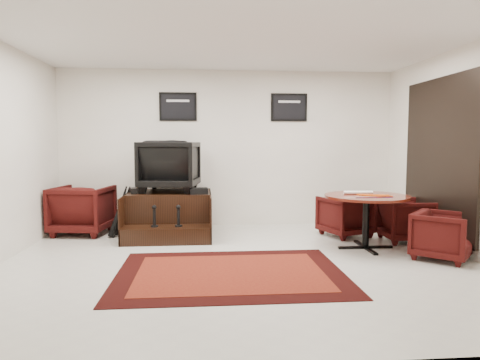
# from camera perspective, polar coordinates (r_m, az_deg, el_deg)

# --- Properties ---
(ground) EXTENTS (6.00, 6.00, 0.00)m
(ground) POSITION_cam_1_polar(r_m,az_deg,el_deg) (5.49, 0.02, -11.00)
(ground) COLOR beige
(ground) RESTS_ON ground
(room_shell) EXTENTS (6.02, 5.02, 2.81)m
(room_shell) POSITION_cam_1_polar(r_m,az_deg,el_deg) (5.45, 4.23, 7.85)
(room_shell) COLOR white
(room_shell) RESTS_ON ground
(area_rug) EXTENTS (2.62, 1.97, 0.01)m
(area_rug) POSITION_cam_1_polar(r_m,az_deg,el_deg) (5.07, -1.26, -12.29)
(area_rug) COLOR black
(area_rug) RESTS_ON ground
(shine_podium) EXTENTS (1.36, 1.40, 0.70)m
(shine_podium) POSITION_cam_1_polar(r_m,az_deg,el_deg) (7.15, -9.36, -4.64)
(shine_podium) COLOR black
(shine_podium) RESTS_ON ground
(shine_chair) EXTENTS (1.02, 0.97, 0.94)m
(shine_chair) POSITION_cam_1_polar(r_m,az_deg,el_deg) (7.20, -9.36, 2.20)
(shine_chair) COLOR black
(shine_chair) RESTS_ON shine_podium
(shoes_pair) EXTENTS (0.27, 0.30, 0.09)m
(shoes_pair) POSITION_cam_1_polar(r_m,az_deg,el_deg) (7.06, -13.55, -1.37)
(shoes_pair) COLOR black
(shoes_pair) RESTS_ON shine_podium
(polish_kit) EXTENTS (0.29, 0.22, 0.10)m
(polish_kit) POSITION_cam_1_polar(r_m,az_deg,el_deg) (6.81, -5.51, -1.47)
(polish_kit) COLOR black
(polish_kit) RESTS_ON shine_podium
(umbrella_black) EXTENTS (0.32, 0.12, 0.85)m
(umbrella_black) POSITION_cam_1_polar(r_m,az_deg,el_deg) (7.08, -15.84, -4.00)
(umbrella_black) COLOR black
(umbrella_black) RESTS_ON ground
(umbrella_hooked) EXTENTS (0.31, 0.12, 0.83)m
(umbrella_hooked) POSITION_cam_1_polar(r_m,az_deg,el_deg) (7.27, -15.39, -3.87)
(umbrella_hooked) COLOR black
(umbrella_hooked) RESTS_ON ground
(armchair_side) EXTENTS (0.98, 0.94, 0.89)m
(armchair_side) POSITION_cam_1_polar(r_m,az_deg,el_deg) (7.55, -20.25, -3.43)
(armchair_side) COLOR black
(armchair_side) RESTS_ON ground
(meeting_table) EXTENTS (1.18, 1.18, 0.77)m
(meeting_table) POSITION_cam_1_polar(r_m,az_deg,el_deg) (6.34, 16.51, -2.78)
(meeting_table) COLOR #46140A
(meeting_table) RESTS_ON ground
(table_chair_back) EXTENTS (0.88, 0.86, 0.72)m
(table_chair_back) POSITION_cam_1_polar(r_m,az_deg,el_deg) (7.15, 13.86, -4.42)
(table_chair_back) COLOR black
(table_chair_back) RESTS_ON ground
(table_chair_window) EXTENTS (0.68, 0.72, 0.73)m
(table_chair_window) POSITION_cam_1_polar(r_m,az_deg,el_deg) (7.06, 21.28, -4.70)
(table_chair_window) COLOR black
(table_chair_window) RESTS_ON ground
(table_chair_corner) EXTENTS (0.91, 0.91, 0.68)m
(table_chair_corner) POSITION_cam_1_polar(r_m,az_deg,el_deg) (6.16, 25.39, -6.44)
(table_chair_corner) COLOR black
(table_chair_corner) RESTS_ON ground
(paper_roll) EXTENTS (0.42, 0.07, 0.05)m
(paper_roll) POSITION_cam_1_polar(r_m,az_deg,el_deg) (6.40, 15.48, -1.61)
(paper_roll) COLOR white
(paper_roll) RESTS_ON meeting_table
(table_clutter) EXTENTS (0.57, 0.34, 0.01)m
(table_clutter) POSITION_cam_1_polar(r_m,az_deg,el_deg) (6.25, 17.48, -2.01)
(table_clutter) COLOR #F5600D
(table_clutter) RESTS_ON meeting_table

